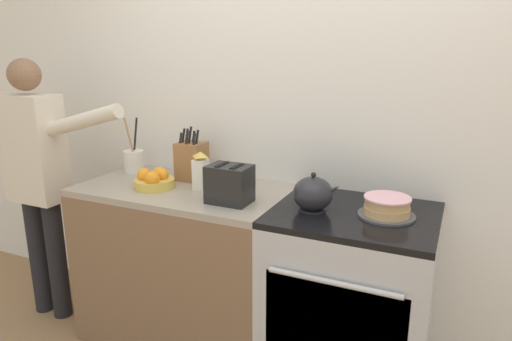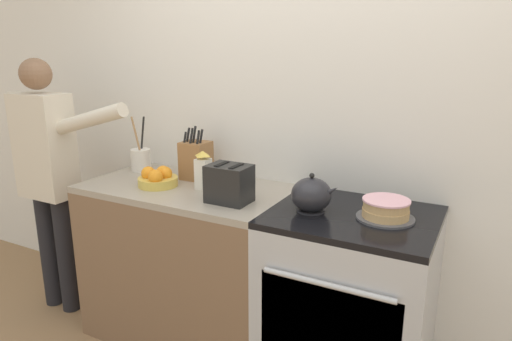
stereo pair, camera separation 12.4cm
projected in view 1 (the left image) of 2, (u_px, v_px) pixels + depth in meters
The scene contains 11 objects.
wall_back at pixel (320, 114), 2.39m from camera, with size 8.00×0.04×2.60m.
counter_cabinet at pixel (186, 264), 2.58m from camera, with size 1.13×0.63×0.91m.
stove_range at pixel (349, 301), 2.20m from camera, with size 0.74×0.66×0.91m.
layer_cake at pixel (387, 207), 2.02m from camera, with size 0.25×0.25×0.09m.
tea_kettle at pixel (313, 194), 2.09m from camera, with size 0.23×0.19×0.18m.
knife_block at pixel (192, 161), 2.58m from camera, with size 0.15×0.14×0.31m.
utensil_crock at pixel (134, 161), 2.74m from camera, with size 0.12×0.12×0.34m.
fruit_bowl at pixel (154, 180), 2.44m from camera, with size 0.21×0.21×0.11m.
toaster at pixel (230, 184), 2.19m from camera, with size 0.22×0.15×0.19m.
milk_carton at pixel (201, 172), 2.39m from camera, with size 0.07×0.07×0.21m.
person_baker at pixel (37, 170), 2.68m from camera, with size 0.91×0.20×1.58m.
Camera 1 is at (0.69, -1.66, 1.63)m, focal length 32.00 mm.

